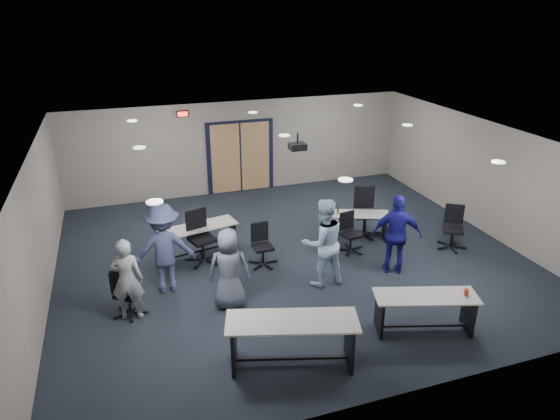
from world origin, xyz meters
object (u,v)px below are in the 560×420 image
object	(u,v)px
chair_back_b	(263,245)
person_navy	(397,235)
chair_back_a	(202,237)
chair_loose_left	(128,292)
table_front_left	(292,335)
table_back_right	(355,221)
person_lightblue	(323,243)
chair_loose_right	(453,228)
person_gray	(127,280)
table_front_right	(425,307)
person_back	(164,249)
person_plaid	(229,269)
table_back_left	(199,235)
chair_back_c	(351,233)
chair_back_d	(365,212)

from	to	relation	value
chair_back_b	person_navy	size ratio (longest dim) A/B	0.54
chair_back_a	chair_loose_left	world-z (taller)	chair_back_a
table_front_left	table_back_right	size ratio (longest dim) A/B	1.29
chair_loose_left	person_lightblue	world-z (taller)	person_lightblue
chair_loose_right	person_navy	distance (m)	1.96
chair_loose_right	person_gray	xyz separation A→B (m)	(-7.21, -0.50, 0.28)
person_gray	person_lightblue	bearing A→B (deg)	-165.78
table_front_right	chair_back_a	world-z (taller)	chair_back_a
person_back	table_front_left	bearing A→B (deg)	120.68
table_front_left	person_plaid	xyz separation A→B (m)	(-0.54, 1.91, 0.22)
table_back_left	chair_loose_right	size ratio (longest dim) A/B	1.79
chair_loose_right	person_lightblue	bearing A→B (deg)	-139.68
person_gray	table_front_left	bearing A→B (deg)	151.77
person_back	table_back_left	bearing A→B (deg)	-122.77
table_front_left	table_back_left	distance (m)	4.20
person_plaid	person_lightblue	world-z (taller)	person_lightblue
table_back_right	chair_loose_right	distance (m)	2.24
person_back	person_lightblue	bearing A→B (deg)	167.80
table_back_right	person_back	world-z (taller)	person_back
table_back_right	chair_back_a	distance (m)	3.69
table_front_right	chair_back_c	bearing A→B (deg)	104.88
table_front_left	table_front_right	xyz separation A→B (m)	(2.46, 0.10, -0.08)
chair_loose_left	chair_back_c	bearing A→B (deg)	-43.17
chair_back_b	person_gray	world-z (taller)	person_gray
person_plaid	person_navy	xyz separation A→B (m)	(3.57, 0.15, 0.08)
person_lightblue	person_plaid	bearing A→B (deg)	3.29
chair_back_c	person_lightblue	size ratio (longest dim) A/B	0.50
chair_back_b	person_navy	xyz separation A→B (m)	(2.54, -1.17, 0.40)
chair_back_d	person_navy	xyz separation A→B (m)	(-0.25, -1.83, 0.28)
table_back_right	chair_back_c	bearing A→B (deg)	-102.97
table_back_right	chair_back_b	size ratio (longest dim) A/B	1.78
table_front_left	chair_back_c	xyz separation A→B (m)	(2.58, 3.20, -0.10)
chair_loose_right	person_plaid	bearing A→B (deg)	-140.31
person_gray	chair_back_a	bearing A→B (deg)	-119.84
chair_loose_right	table_back_right	bearing A→B (deg)	179.92
table_back_left	table_back_right	xyz separation A→B (m)	(3.71, -0.33, -0.04)
chair_back_b	person_navy	bearing A→B (deg)	-27.41
chair_back_b	chair_back_d	size ratio (longest dim) A/B	0.79
table_front_left	person_back	size ratio (longest dim) A/B	1.17
table_back_left	person_plaid	world-z (taller)	person_plaid
table_front_right	chair_back_c	size ratio (longest dim) A/B	2.00
chair_loose_left	person_navy	size ratio (longest dim) A/B	0.54
table_back_left	chair_back_b	size ratio (longest dim) A/B	1.94
chair_back_a	person_navy	world-z (taller)	person_navy
table_front_right	person_gray	bearing A→B (deg)	174.21
table_front_left	table_front_right	distance (m)	2.47
table_front_right	person_navy	bearing A→B (deg)	90.75
table_back_right	person_navy	bearing A→B (deg)	-67.63
person_plaid	chair_back_c	bearing A→B (deg)	-142.63
chair_back_d	person_gray	xyz separation A→B (m)	(-5.62, -1.78, 0.20)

